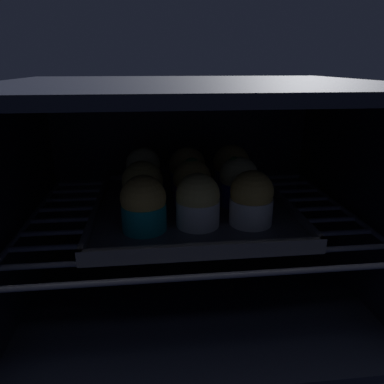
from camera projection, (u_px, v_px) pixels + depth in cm
name	position (u px, v px, depth cm)	size (l,w,h in cm)	color
oven_cavity	(190.00, 188.00, 63.63)	(59.00, 47.00, 37.00)	black
oven_rack	(192.00, 214.00, 60.82)	(54.80, 42.00, 0.80)	#444756
baking_tray	(192.00, 208.00, 60.65)	(32.45, 32.45, 2.20)	#4C4C51
muffin_row0_col0	(144.00, 205.00, 50.42)	(6.57, 6.57, 8.18)	#0C8C84
muffin_row0_col1	(200.00, 202.00, 51.91)	(6.49, 6.49, 8.02)	silver
muffin_row0_col2	(251.00, 199.00, 52.44)	(6.47, 6.47, 8.23)	silver
muffin_row1_col0	(143.00, 187.00, 58.06)	(6.74, 6.74, 8.06)	#1928B7
muffin_row1_col1	(191.00, 184.00, 59.05)	(6.47, 6.47, 8.28)	#7A238C
muffin_row1_col2	(238.00, 182.00, 59.81)	(6.47, 6.47, 8.38)	#1928B7
muffin_row2_col0	(143.00, 171.00, 66.09)	(6.47, 6.47, 8.36)	red
muffin_row2_col1	(189.00, 170.00, 66.85)	(6.88, 6.88, 8.21)	#1928B7
muffin_row2_col2	(231.00, 168.00, 67.66)	(6.95, 6.95, 8.46)	#1928B7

